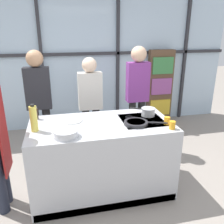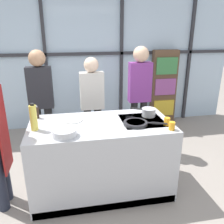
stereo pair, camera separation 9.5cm
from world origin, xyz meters
name	(u,v)px [view 1 (the left image)]	position (x,y,z in m)	size (l,w,h in m)	color
ground_plane	(102,188)	(0.00, 0.00, 0.00)	(18.00, 18.00, 0.00)	gray
back_window_wall	(81,60)	(0.00, 2.30, 1.40)	(6.40, 0.10, 2.80)	silver
bookshelf	(160,87)	(1.70, 2.12, 0.80)	(0.55, 0.19, 1.60)	brown
demo_island	(102,157)	(0.00, 0.00, 0.47)	(1.74, 0.89, 0.94)	#B7BABF
spectator_far_left	(39,98)	(-0.78, 0.96, 1.03)	(0.37, 0.24, 1.75)	black
spectator_center_left	(90,101)	(0.00, 0.96, 0.94)	(0.37, 0.23, 1.62)	black
spectator_center_right	(137,91)	(0.78, 0.96, 1.06)	(0.36, 0.25, 1.77)	black
frying_pan	(137,123)	(0.41, -0.13, 0.96)	(0.51, 0.29, 0.04)	#232326
saucepan	(148,112)	(0.65, 0.13, 1.00)	(0.31, 0.22, 0.11)	silver
white_plate	(72,121)	(-0.34, 0.15, 0.95)	(0.25, 0.25, 0.01)	white
mixing_bowl	(66,133)	(-0.43, -0.29, 0.98)	(0.26, 0.26, 0.08)	silver
oil_bottle	(34,119)	(-0.77, -0.06, 1.09)	(0.08, 0.08, 0.32)	#E0CC4C
pepper_grinder	(36,113)	(-0.78, 0.33, 1.02)	(0.05, 0.05, 0.17)	#332319
juice_glass_near	(172,125)	(0.77, -0.34, 0.99)	(0.07, 0.07, 0.09)	orange
juice_glass_far	(167,121)	(0.77, -0.20, 0.99)	(0.07, 0.07, 0.09)	orange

